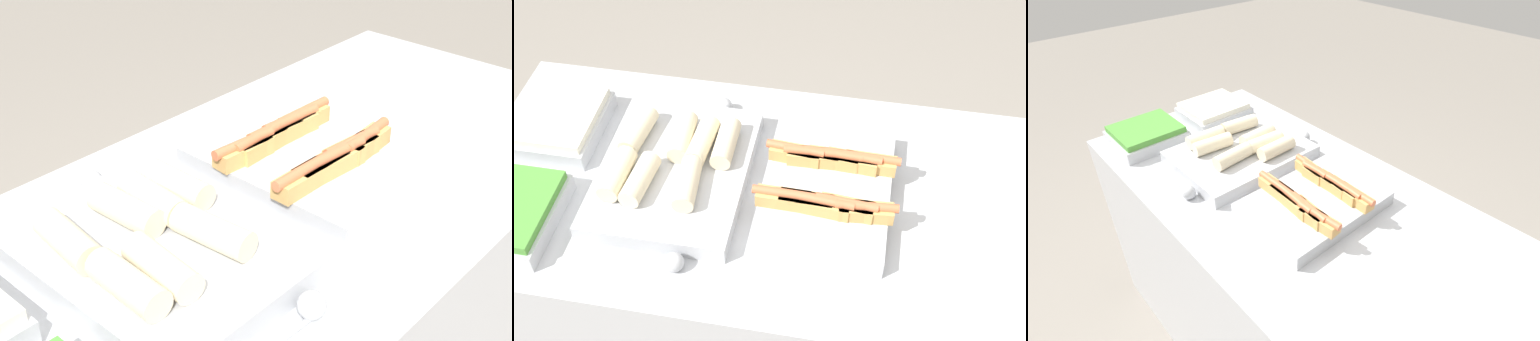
# 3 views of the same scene
# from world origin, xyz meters

# --- Properties ---
(tray_hotdogs) EXTENTS (0.35, 0.44, 0.10)m
(tray_hotdogs) POSITION_xyz_m (0.06, 0.00, 0.97)
(tray_hotdogs) COLOR #B7BABF
(tray_hotdogs) RESTS_ON counter
(tray_wraps) EXTENTS (0.38, 0.49, 0.10)m
(tray_wraps) POSITION_xyz_m (-0.34, 0.00, 0.97)
(tray_wraps) COLOR #B7BABF
(tray_wraps) RESTS_ON counter
(serving_spoon_near) EXTENTS (0.22, 0.05, 0.05)m
(serving_spoon_near) POSITION_xyz_m (-0.28, -0.28, 0.95)
(serving_spoon_near) COLOR #B2B5BA
(serving_spoon_near) RESTS_ON counter
(serving_spoon_far) EXTENTS (0.21, 0.05, 0.05)m
(serving_spoon_far) POSITION_xyz_m (-0.29, 0.28, 0.95)
(serving_spoon_far) COLOR #B2B5BA
(serving_spoon_far) RESTS_ON counter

